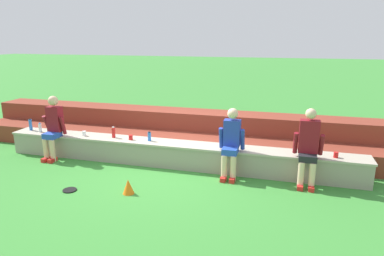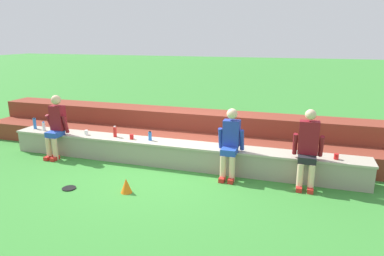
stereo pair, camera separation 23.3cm
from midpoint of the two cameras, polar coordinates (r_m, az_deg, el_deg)
ground_plane at (r=7.14m, az=-4.73°, el=-6.81°), size 80.00×80.00×0.00m
stone_seating_wall at (r=7.26m, az=-4.10°, el=-4.18°), size 7.62×0.53×0.50m
brick_bleachers at (r=8.35m, az=-1.26°, el=-0.91°), size 10.76×1.48×0.87m
person_far_left at (r=8.17m, az=-22.71°, el=0.28°), size 0.49×0.55×1.39m
person_left_of_center at (r=6.57m, az=5.46°, el=-2.26°), size 0.49×0.55×1.33m
person_center at (r=6.46m, az=17.69°, el=-2.86°), size 0.52×0.51×1.41m
water_bottle_near_left at (r=7.34m, az=-7.95°, el=-1.40°), size 0.07×0.07×0.20m
water_bottle_near_right at (r=8.73m, az=-24.49°, el=0.05°), size 0.07×0.07×0.22m
water_bottle_mid_left at (r=7.72m, az=-13.68°, el=-0.72°), size 0.08×0.08×0.24m
water_bottle_mid_right at (r=8.99m, az=-25.79°, el=0.49°), size 0.07×0.07×0.27m
plastic_cup_right_end at (r=8.05m, az=-18.17°, el=-0.86°), size 0.08×0.08×0.11m
plastic_cup_left_end at (r=6.77m, az=21.76°, el=-4.15°), size 0.08×0.08×0.10m
plastic_cup_middle at (r=7.49m, az=-10.96°, el=-1.54°), size 0.08×0.08×0.10m
frisbee at (r=6.59m, az=-20.52°, el=-9.58°), size 0.24×0.24×0.02m
sports_cone at (r=6.15m, az=-11.56°, el=-9.46°), size 0.20×0.20×0.26m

